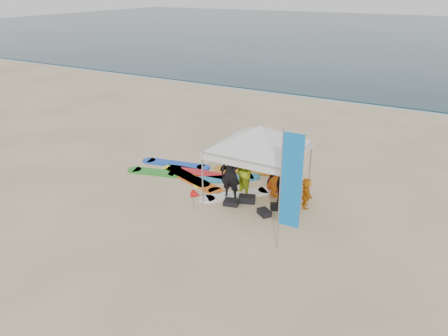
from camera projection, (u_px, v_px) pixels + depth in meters
ground at (187, 238)px, 12.66m from camera, size 120.00×120.00×0.00m
ocean at (429, 35)px, 60.66m from camera, size 160.00×84.00×0.08m
shoreline_foam at (350, 101)px, 27.22m from camera, size 160.00×1.20×0.01m
person_black_a at (231, 173)px, 14.57m from camera, size 0.73×0.50×1.96m
person_yellow at (242, 172)px, 14.68m from camera, size 1.17×1.11×1.90m
person_orange_a at (276, 174)px, 14.86m from camera, size 1.18×1.16×1.63m
person_black_b at (285, 182)px, 13.94m from camera, size 1.22×0.95×1.94m
person_orange_b at (277, 165)px, 15.26m from camera, size 1.11×1.01×1.91m
person_seated at (306, 193)px, 14.21m from camera, size 0.67×1.00×1.03m
canopy_tent at (260, 126)px, 14.15m from camera, size 3.86×3.86×2.91m
feather_flag at (290, 183)px, 11.24m from camera, size 0.59×0.04×3.53m
marker_pennant at (196, 195)px, 14.14m from camera, size 0.28×0.28×0.64m
gear_pile at (251, 204)px, 14.41m from camera, size 1.95×1.06×0.22m
surfboard_spread at (204, 176)px, 16.63m from camera, size 5.63×3.63×0.07m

